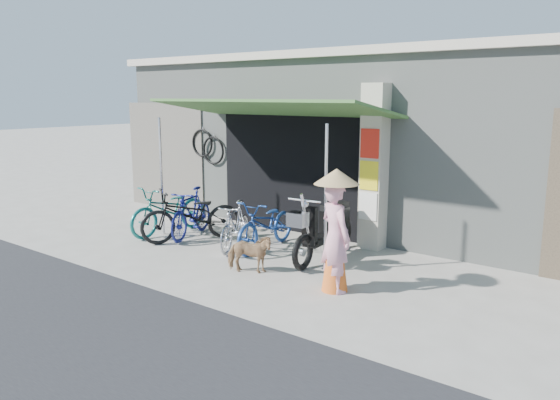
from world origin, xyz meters
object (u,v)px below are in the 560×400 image
Objects in this scene: bike_navy at (267,224)px; street_dog at (249,254)px; bike_silver at (235,226)px; moped at (326,229)px; nun at (336,232)px; bike_black at (192,215)px; bike_teal at (170,210)px; bike_blue at (191,213)px.

bike_navy reaches higher than street_dog.
moped is (1.64, 0.50, 0.09)m from bike_silver.
street_dog is 0.42× the size of nun.
bike_black is 1.35× the size of bike_silver.
moped is at bearing -47.71° from street_dog.
bike_navy is 0.87× the size of moped.
bike_teal is 0.92× the size of moped.
bike_silver is 0.82× the size of bike_navy.
moped reaches higher than bike_teal.
moped is at bearing 9.93° from bike_teal.
bike_navy is 2.37× the size of street_dog.
bike_black reaches higher than bike_blue.
bike_silver is (1.02, 0.12, -0.08)m from bike_black.
moped reaches higher than bike_navy.
bike_navy is (2.29, 0.31, -0.03)m from bike_teal.
street_dog is at bearing -68.74° from bike_navy.
bike_teal is 1.82m from bike_silver.
bike_black is at bearing -61.23° from bike_blue.
bike_blue is 1.76m from bike_navy.
bike_blue is at bearing 39.77° from street_dog.
nun is at bearing 18.88° from bike_black.
nun is (4.44, -0.79, 0.38)m from bike_teal.
bike_silver is 1.44m from street_dog.
bike_teal is at bearing 157.93° from bike_silver.
bike_black reaches higher than bike_navy.
street_dog is 1.52m from moped.
bike_teal is at bearing 45.13° from street_dog.
bike_black is 2.28m from street_dog.
bike_blue is at bearing 153.98° from bike_silver.
moped is 1.15× the size of nun.
nun reaches higher than bike_blue.
bike_silver is 0.71× the size of moped.
bike_navy is (1.49, 0.46, -0.05)m from bike_black.
bike_black is at bearing -169.17° from bike_navy.
moped is at bearing -27.73° from nun.
bike_teal is 0.97× the size of bike_black.
bike_teal reaches higher than bike_blue.
bike_navy is 2.45m from nun.
nun is (1.50, 0.14, 0.56)m from street_dog.
bike_teal is 3.49m from moped.
street_dog is (2.14, -0.78, -0.20)m from bike_black.
street_dog is (2.39, -1.01, -0.17)m from bike_blue.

